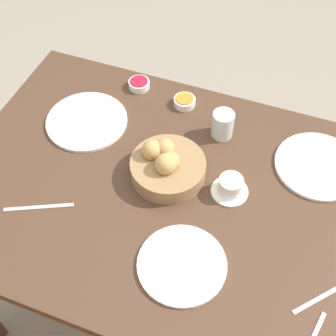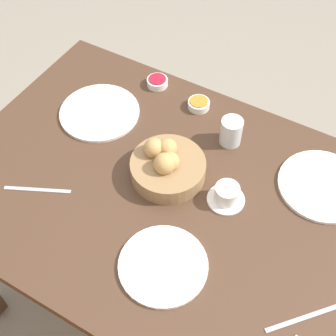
{
  "view_description": "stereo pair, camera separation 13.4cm",
  "coord_description": "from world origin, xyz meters",
  "px_view_note": "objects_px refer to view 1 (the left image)",
  "views": [
    {
      "loc": [
        -0.23,
        0.72,
        1.86
      ],
      "look_at": [
        0.07,
        -0.05,
        0.8
      ],
      "focal_mm": 50.0,
      "sensor_mm": 36.0,
      "label": 1
    },
    {
      "loc": [
        -0.35,
        0.66,
        1.86
      ],
      "look_at": [
        0.07,
        -0.05,
        0.8
      ],
      "focal_mm": 50.0,
      "sensor_mm": 36.0,
      "label": 2
    }
  ],
  "objects_px": {
    "plate_near_right": "(87,121)",
    "coffee_cup": "(230,187)",
    "plate_near_left": "(318,166)",
    "jam_bowl_honey": "(185,101)",
    "bread_basket": "(167,166)",
    "fork_silver": "(325,295)",
    "water_tumbler": "(223,124)",
    "plate_far_center": "(182,265)",
    "knife_silver": "(39,207)",
    "jam_bowl_berry": "(139,84)"
  },
  "relations": [
    {
      "from": "plate_near_right",
      "to": "plate_far_center",
      "type": "bearing_deg",
      "value": 141.1
    },
    {
      "from": "bread_basket",
      "to": "coffee_cup",
      "type": "height_order",
      "value": "bread_basket"
    },
    {
      "from": "bread_basket",
      "to": "fork_silver",
      "type": "xyz_separation_m",
      "value": [
        -0.49,
        0.21,
        -0.04
      ]
    },
    {
      "from": "plate_near_left",
      "to": "plate_far_center",
      "type": "bearing_deg",
      "value": 58.61
    },
    {
      "from": "plate_near_left",
      "to": "knife_silver",
      "type": "relative_size",
      "value": 1.44
    },
    {
      "from": "plate_near_right",
      "to": "plate_far_center",
      "type": "distance_m",
      "value": 0.58
    },
    {
      "from": "water_tumbler",
      "to": "jam_bowl_honey",
      "type": "relative_size",
      "value": 1.23
    },
    {
      "from": "jam_bowl_honey",
      "to": "knife_silver",
      "type": "distance_m",
      "value": 0.58
    },
    {
      "from": "water_tumbler",
      "to": "jam_bowl_honey",
      "type": "bearing_deg",
      "value": -28.88
    },
    {
      "from": "bread_basket",
      "to": "plate_near_left",
      "type": "relative_size",
      "value": 0.85
    },
    {
      "from": "coffee_cup",
      "to": "knife_silver",
      "type": "xyz_separation_m",
      "value": [
        0.48,
        0.24,
        -0.02
      ]
    },
    {
      "from": "water_tumbler",
      "to": "jam_bowl_honey",
      "type": "height_order",
      "value": "water_tumbler"
    },
    {
      "from": "knife_silver",
      "to": "coffee_cup",
      "type": "bearing_deg",
      "value": -153.76
    },
    {
      "from": "bread_basket",
      "to": "plate_near_right",
      "type": "height_order",
      "value": "bread_basket"
    },
    {
      "from": "plate_near_right",
      "to": "coffee_cup",
      "type": "distance_m",
      "value": 0.51
    },
    {
      "from": "coffee_cup",
      "to": "plate_far_center",
      "type": "bearing_deg",
      "value": 79.23
    },
    {
      "from": "knife_silver",
      "to": "plate_near_left",
      "type": "bearing_deg",
      "value": -149.22
    },
    {
      "from": "jam_bowl_berry",
      "to": "bread_basket",
      "type": "bearing_deg",
      "value": 124.91
    },
    {
      "from": "bread_basket",
      "to": "plate_near_right",
      "type": "xyz_separation_m",
      "value": [
        0.31,
        -0.1,
        -0.03
      ]
    },
    {
      "from": "plate_near_left",
      "to": "fork_silver",
      "type": "distance_m",
      "value": 0.4
    },
    {
      "from": "plate_far_center",
      "to": "jam_bowl_berry",
      "type": "bearing_deg",
      "value": -58.03
    },
    {
      "from": "bread_basket",
      "to": "jam_bowl_honey",
      "type": "xyz_separation_m",
      "value": [
        0.05,
        -0.29,
        -0.02
      ]
    },
    {
      "from": "jam_bowl_honey",
      "to": "fork_silver",
      "type": "height_order",
      "value": "jam_bowl_honey"
    },
    {
      "from": "jam_bowl_berry",
      "to": "fork_silver",
      "type": "height_order",
      "value": "jam_bowl_berry"
    },
    {
      "from": "coffee_cup",
      "to": "jam_bowl_berry",
      "type": "relative_size",
      "value": 1.49
    },
    {
      "from": "coffee_cup",
      "to": "bread_basket",
      "type": "bearing_deg",
      "value": 0.46
    },
    {
      "from": "plate_far_center",
      "to": "water_tumbler",
      "type": "bearing_deg",
      "value": -85.76
    },
    {
      "from": "plate_near_left",
      "to": "knife_silver",
      "type": "bearing_deg",
      "value": 30.78
    },
    {
      "from": "plate_near_right",
      "to": "fork_silver",
      "type": "height_order",
      "value": "plate_near_right"
    },
    {
      "from": "plate_near_right",
      "to": "coffee_cup",
      "type": "xyz_separation_m",
      "value": [
        -0.5,
        0.1,
        0.02
      ]
    },
    {
      "from": "coffee_cup",
      "to": "knife_silver",
      "type": "distance_m",
      "value": 0.54
    },
    {
      "from": "bread_basket",
      "to": "knife_silver",
      "type": "distance_m",
      "value": 0.38
    },
    {
      "from": "plate_near_left",
      "to": "plate_near_right",
      "type": "bearing_deg",
      "value": 6.15
    },
    {
      "from": "water_tumbler",
      "to": "coffee_cup",
      "type": "xyz_separation_m",
      "value": [
        -0.08,
        0.2,
        -0.02
      ]
    },
    {
      "from": "plate_near_right",
      "to": "fork_silver",
      "type": "relative_size",
      "value": 1.72
    },
    {
      "from": "plate_near_left",
      "to": "jam_bowl_honey",
      "type": "distance_m",
      "value": 0.47
    },
    {
      "from": "plate_far_center",
      "to": "water_tumbler",
      "type": "distance_m",
      "value": 0.47
    },
    {
      "from": "plate_near_left",
      "to": "jam_bowl_berry",
      "type": "height_order",
      "value": "jam_bowl_berry"
    },
    {
      "from": "plate_far_center",
      "to": "fork_silver",
      "type": "bearing_deg",
      "value": -172.29
    },
    {
      "from": "knife_silver",
      "to": "fork_silver",
      "type": "bearing_deg",
      "value": -178.38
    },
    {
      "from": "water_tumbler",
      "to": "jam_bowl_berry",
      "type": "xyz_separation_m",
      "value": [
        0.33,
        -0.11,
        -0.03
      ]
    },
    {
      "from": "coffee_cup",
      "to": "water_tumbler",
      "type": "bearing_deg",
      "value": -67.56
    },
    {
      "from": "coffee_cup",
      "to": "fork_silver",
      "type": "height_order",
      "value": "coffee_cup"
    },
    {
      "from": "fork_silver",
      "to": "knife_silver",
      "type": "bearing_deg",
      "value": 1.62
    },
    {
      "from": "water_tumbler",
      "to": "coffee_cup",
      "type": "bearing_deg",
      "value": 112.44
    },
    {
      "from": "jam_bowl_honey",
      "to": "plate_near_left",
      "type": "bearing_deg",
      "value": 166.7
    },
    {
      "from": "plate_far_center",
      "to": "coffee_cup",
      "type": "xyz_separation_m",
      "value": [
        -0.05,
        -0.26,
        0.02
      ]
    },
    {
      "from": "jam_bowl_honey",
      "to": "fork_silver",
      "type": "xyz_separation_m",
      "value": [
        -0.54,
        0.5,
        -0.01
      ]
    },
    {
      "from": "plate_near_right",
      "to": "jam_bowl_berry",
      "type": "xyz_separation_m",
      "value": [
        -0.09,
        -0.21,
        0.01
      ]
    },
    {
      "from": "plate_near_left",
      "to": "plate_near_right",
      "type": "xyz_separation_m",
      "value": [
        0.72,
        0.08,
        0.0
      ]
    }
  ]
}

